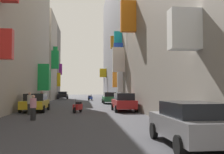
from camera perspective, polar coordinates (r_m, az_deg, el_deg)
name	(u,v)px	position (r m, az deg, el deg)	size (l,w,h in m)	color
ground_plane	(80,105)	(32.65, -6.88, -5.95)	(140.00, 140.00, 0.00)	#38383D
building_left_mid_b	(38,57)	(50.81, -15.58, 4.06)	(7.23, 9.80, 15.54)	#B2A899
building_left_mid_c	(45,63)	(59.52, -14.15, 2.99)	(6.68, 7.94, 15.40)	slate
building_right_mid_b	(149,50)	(31.41, 7.87, 5.78)	(7.35, 4.42, 12.99)	gray
building_right_mid_c	(126,41)	(48.88, 2.99, 7.73)	(7.37, 30.22, 21.45)	gray
parked_car_green	(109,98)	(35.98, -0.56, -4.42)	(1.85, 4.40, 1.51)	#236638
parked_car_yellow	(35,102)	(23.81, -16.03, -5.17)	(2.02, 4.35, 1.52)	gold
parked_car_red	(124,102)	(23.08, 2.51, -5.32)	(1.84, 4.22, 1.55)	#B21E1E
parked_car_grey	(190,123)	(9.27, 16.26, -9.33)	(1.87, 4.13, 1.45)	slate
parked_car_black	(63,95)	(54.48, -10.45, -3.81)	(2.01, 4.05, 1.48)	black
scooter_blue	(90,98)	(46.26, -4.66, -4.44)	(0.83, 1.81, 1.13)	#2D4CAD
scooter_red	(78,107)	(21.83, -7.31, -6.35)	(0.78, 1.79, 1.13)	red
pedestrian_crossing	(42,98)	(31.52, -14.78, -4.40)	(0.43, 0.43, 1.76)	#303030
pedestrian_near_right	(33,108)	(16.97, -16.46, -6.29)	(0.46, 0.46, 1.54)	#252525
pedestrian_mid_street	(107,96)	(42.91, -0.98, -4.10)	(0.52, 0.52, 1.65)	#282828
pedestrian_far_away	(30,104)	(20.68, -17.14, -5.42)	(0.48, 0.48, 1.67)	#2B2B2B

